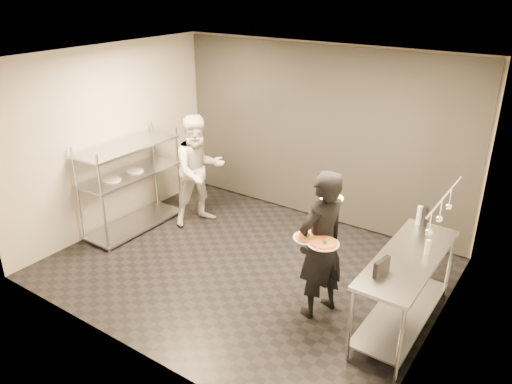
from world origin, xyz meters
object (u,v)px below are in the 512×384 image
Objects in this scene: chef at (199,170)px; salad_plate at (332,197)px; pass_rack at (131,182)px; bottle_green at (419,215)px; pizza_plate_far at (323,243)px; bottle_clear at (427,247)px; pos_monitor at (382,267)px; bottle_dark at (425,216)px; waiter at (321,245)px; pizza_plate_near at (309,237)px; prep_counter at (406,279)px.

chef is 6.51× the size of salad_plate.
bottle_green is at bearing 10.90° from pass_rack.
pizza_plate_far is 1.98× the size of bottle_clear.
pos_monitor is at bearing -111.70° from bottle_clear.
salad_plate is at bearing -136.39° from bottle_dark.
waiter reaches higher than chef.
bottle_dark is (0.03, 1.31, 0.04)m from pos_monitor.
pizza_plate_near is 1.99× the size of bottle_clear.
salad_plate is at bearing -134.02° from bottle_green.
prep_counter is 1.22m from salad_plate.
prep_counter is at bearing -76.92° from chef.
pass_rack is 4.48m from bottle_clear.
pizza_plate_near is 1.01× the size of pizza_plate_far.
prep_counter is 0.43m from bottle_clear.
bottle_clear is at bearing -70.47° from bottle_dark.
waiter is 2.87m from chef.
chef reaches higher than pizza_plate_near.
prep_counter is 1.02× the size of chef.
bottle_dark is at bearing 96.74° from prep_counter.
chef is 7.07× the size of bottle_dark.
bottle_green reaches higher than pos_monitor.
chef reaches higher than pizza_plate_far.
waiter is at bearing -4.73° from pass_rack.
bottle_green is (-0.04, 1.31, 0.03)m from pos_monitor.
bottle_green is (0.79, 0.81, -0.35)m from salad_plate.
chef is at bearing 170.80° from bottle_clear.
bottle_clear is (1.13, 0.59, -0.04)m from pizza_plate_near.
prep_counter is 10.30× the size of bottle_clear.
bottle_green is 0.07m from bottle_dark.
chef is at bearing -179.13° from bottle_dark.
waiter is 5.16× the size of pizza_plate_near.
chef is 10.12× the size of bottle_clear.
pizza_plate_near is 1.53m from bottle_dark.
waiter reaches higher than pass_rack.
waiter reaches higher than salad_plate.
salad_plate is (3.38, -0.01, 0.62)m from pass_rack.
chef is 3.50m from bottle_dark.
bottle_green is at bearing 64.30° from pizza_plate_far.
pizza_plate_near reaches higher than prep_counter.
waiter reaches higher than pizza_plate_far.
bottle_dark is at bearing 99.63° from pos_monitor.
pizza_plate_far is (0.20, -0.05, 0.01)m from pizza_plate_near.
bottle_dark is at bearing 161.58° from waiter.
pass_rack is 9.15× the size of bottle_clear.
pass_rack is 4.59× the size of pizza_plate_near.
bottle_green is 1.36× the size of bottle_clear.
pass_rack is at bearing 172.12° from pizza_plate_far.
salad_plate is 1.04m from pos_monitor.
pizza_plate_far is at bearing -147.83° from prep_counter.
chef reaches higher than pos_monitor.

